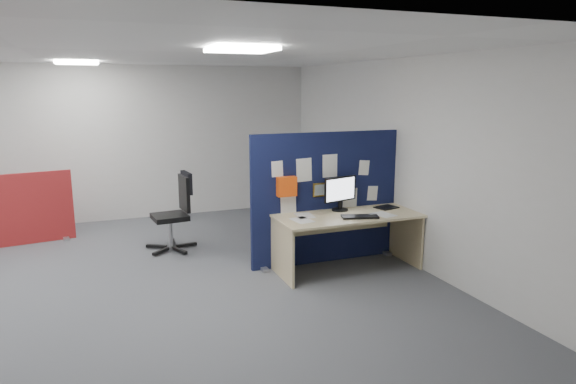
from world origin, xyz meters
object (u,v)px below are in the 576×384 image
object	(u,v)px
red_divider	(21,210)
office_chair	(177,207)
monitor_main	(340,192)
navy_divider	(326,198)
main_desk	(346,226)

from	to	relation	value
red_divider	office_chair	distance (m)	2.38
monitor_main	navy_divider	bearing A→B (deg)	112.84
red_divider	navy_divider	bearing A→B (deg)	-39.62
navy_divider	red_divider	size ratio (longest dim) A/B	1.48
navy_divider	main_desk	distance (m)	0.49
main_desk	monitor_main	world-z (taller)	monitor_main
main_desk	office_chair	world-z (taller)	office_chair
navy_divider	main_desk	world-z (taller)	navy_divider
main_desk	monitor_main	xyz separation A→B (m)	(0.01, 0.19, 0.42)
office_chair	main_desk	bearing A→B (deg)	-46.41
navy_divider	office_chair	size ratio (longest dim) A/B	1.92
monitor_main	red_divider	distance (m)	4.74
office_chair	navy_divider	bearing A→B (deg)	-41.31
main_desk	red_divider	distance (m)	4.82
main_desk	monitor_main	bearing A→B (deg)	87.12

